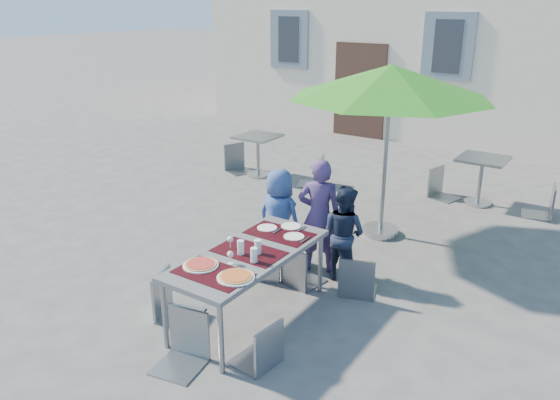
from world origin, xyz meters
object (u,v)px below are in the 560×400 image
Objects in this scene: cafe_table_0 at (258,148)px; pizza_near_left at (201,265)px; cafe_table_1 at (482,172)px; bg_chair_l_1 at (443,165)px; chair_1 at (299,242)px; bg_chair_r_1 at (549,182)px; child_1 at (319,216)px; chair_3 at (169,269)px; chair_4 at (261,319)px; bg_chair_r_0 at (316,154)px; child_2 at (344,233)px; patio_umbrella at (391,83)px; dining_table at (249,257)px; chair_2 at (359,253)px; chair_5 at (181,309)px; bg_chair_l_0 at (237,141)px; pizza_near_right at (236,277)px; chair_0 at (264,232)px; child_0 at (279,217)px.

pizza_near_left is at bearing -59.84° from cafe_table_0.
cafe_table_1 is 0.63m from bg_chair_l_1.
bg_chair_r_1 is (1.98, 3.91, 0.01)m from chair_1.
child_1 is 3.60m from cafe_table_1.
chair_3 is 1.29m from chair_4.
child_1 is at bearing -59.13° from bg_chair_r_0.
child_2 is 2.13m from patio_umbrella.
chair_4 is at bearing -45.85° from dining_table.
child_1 is at bearing 156.34° from chair_2.
child_1 reaches higher than pizza_near_left.
pizza_near_left is at bearing 107.87° from chair_5.
bg_chair_l_0 is (-3.16, 4.56, -0.19)m from pizza_near_left.
pizza_near_left is 0.36× the size of bg_chair_l_1.
bg_chair_l_0 is (-3.92, 4.65, 0.09)m from chair_4.
pizza_near_left is 0.13× the size of patio_umbrella.
pizza_near_right is at bearing -4.85° from chair_3.
chair_3 reaches higher than dining_table.
child_1 is 0.49m from chair_1.
bg_chair_r_0 is (-1.25, 3.34, -0.01)m from chair_0.
child_2 is at bearing -36.37° from bg_chair_l_0.
chair_2 is (0.49, 1.54, -0.24)m from pizza_near_right.
child_2 is 1.18× the size of bg_chair_r_0.
child_2 is 1.90m from chair_4.
chair_3 is (-0.25, -1.65, -0.07)m from child_0.
chair_1 is 0.95× the size of bg_chair_r_0.
chair_4 is at bearing -95.26° from chair_2.
child_2 is at bearing -54.49° from bg_chair_r_0.
chair_0 is at bearing -107.53° from patio_umbrella.
chair_0 reaches higher than chair_1.
bg_chair_r_1 reaches higher than cafe_table_1.
dining_table is 1.86× the size of chair_0.
chair_5 is at bearing -93.07° from dining_table.
cafe_table_1 is at bearing 9.30° from bg_chair_l_0.
bg_chair_r_0 is 1.25× the size of cafe_table_1.
bg_chair_l_0 is at bearing -170.70° from cafe_table_1.
child_1 is 1.43× the size of bg_chair_l_0.
cafe_table_1 is 0.83× the size of bg_chair_l_1.
chair_4 is at bearing 80.83° from child_1.
pizza_near_left is (-0.19, -0.51, 0.07)m from dining_table.
chair_2 is 0.34× the size of patio_umbrella.
bg_chair_l_0 is at bearing -177.18° from bg_chair_r_0.
cafe_table_0 is (-3.54, 2.99, 0.02)m from chair_2.
dining_table is 1.96× the size of chair_5.
chair_0 is (-0.62, 1.31, -0.18)m from pizza_near_right.
pizza_near_left is 1.33m from chair_0.
chair_5 is at bearing -72.66° from bg_chair_r_0.
pizza_near_right is at bearing 71.38° from child_1.
cafe_table_1 is (0.47, 5.37, 0.06)m from chair_4.
bg_chair_r_1 is at bearing 66.93° from dining_table.
bg_chair_r_1 is at bearing -106.08° from child_2.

